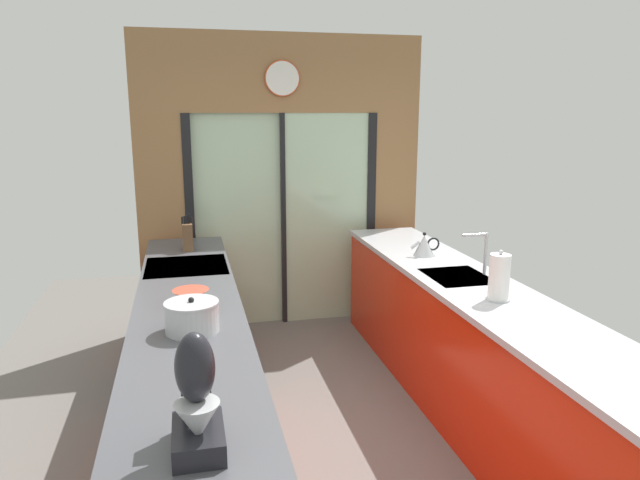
{
  "coord_description": "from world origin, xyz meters",
  "views": [
    {
      "loc": [
        -0.89,
        -2.94,
        2.03
      ],
      "look_at": [
        0.01,
        0.91,
        1.14
      ],
      "focal_mm": 32.59,
      "sensor_mm": 36.0,
      "label": 1
    }
  ],
  "objects_px": {
    "kettle": "(424,245)",
    "paper_towel_roll": "(499,278)",
    "mixing_bowl": "(191,296)",
    "knife_block": "(188,236)",
    "stock_pot": "(192,317)",
    "stand_mixer": "(197,405)",
    "oven_range": "(190,326)"
  },
  "relations": [
    {
      "from": "oven_range",
      "to": "stock_pot",
      "type": "height_order",
      "value": "stock_pot"
    },
    {
      "from": "oven_range",
      "to": "stand_mixer",
      "type": "xyz_separation_m",
      "value": [
        0.02,
        -2.4,
        0.63
      ]
    },
    {
      "from": "mixing_bowl",
      "to": "paper_towel_roll",
      "type": "relative_size",
      "value": 0.69
    },
    {
      "from": "stand_mixer",
      "to": "kettle",
      "type": "relative_size",
      "value": 1.74
    },
    {
      "from": "oven_range",
      "to": "stand_mixer",
      "type": "distance_m",
      "value": 2.48
    },
    {
      "from": "stock_pot",
      "to": "kettle",
      "type": "bearing_deg",
      "value": 34.03
    },
    {
      "from": "mixing_bowl",
      "to": "knife_block",
      "type": "height_order",
      "value": "knife_block"
    },
    {
      "from": "paper_towel_roll",
      "to": "stock_pot",
      "type": "bearing_deg",
      "value": -176.95
    },
    {
      "from": "stand_mixer",
      "to": "paper_towel_roll",
      "type": "distance_m",
      "value": 2.13
    },
    {
      "from": "stand_mixer",
      "to": "kettle",
      "type": "xyz_separation_m",
      "value": [
        1.78,
        2.29,
        -0.08
      ]
    },
    {
      "from": "mixing_bowl",
      "to": "oven_range",
      "type": "bearing_deg",
      "value": 91.2
    },
    {
      "from": "oven_range",
      "to": "stand_mixer",
      "type": "relative_size",
      "value": 2.19
    },
    {
      "from": "mixing_bowl",
      "to": "paper_towel_roll",
      "type": "bearing_deg",
      "value": -10.93
    },
    {
      "from": "stand_mixer",
      "to": "knife_block",
      "type": "bearing_deg",
      "value": 90.0
    },
    {
      "from": "oven_range",
      "to": "stock_pot",
      "type": "xyz_separation_m",
      "value": [
        0.02,
        -1.32,
        0.54
      ]
    },
    {
      "from": "oven_range",
      "to": "paper_towel_roll",
      "type": "height_order",
      "value": "paper_towel_roll"
    },
    {
      "from": "kettle",
      "to": "knife_block",
      "type": "bearing_deg",
      "value": 161.2
    },
    {
      "from": "knife_block",
      "to": "paper_towel_roll",
      "type": "xyz_separation_m",
      "value": [
        1.78,
        -1.71,
        0.02
      ]
    },
    {
      "from": "stock_pot",
      "to": "kettle",
      "type": "height_order",
      "value": "kettle"
    },
    {
      "from": "knife_block",
      "to": "kettle",
      "type": "relative_size",
      "value": 1.23
    },
    {
      "from": "oven_range",
      "to": "knife_block",
      "type": "bearing_deg",
      "value": 87.84
    },
    {
      "from": "paper_towel_roll",
      "to": "stand_mixer",
      "type": "bearing_deg",
      "value": -146.49
    },
    {
      "from": "mixing_bowl",
      "to": "paper_towel_roll",
      "type": "xyz_separation_m",
      "value": [
        1.78,
        -0.34,
        0.09
      ]
    },
    {
      "from": "knife_block",
      "to": "stock_pot",
      "type": "height_order",
      "value": "knife_block"
    },
    {
      "from": "mixing_bowl",
      "to": "kettle",
      "type": "height_order",
      "value": "kettle"
    },
    {
      "from": "kettle",
      "to": "stand_mixer",
      "type": "bearing_deg",
      "value": -127.92
    },
    {
      "from": "kettle",
      "to": "paper_towel_roll",
      "type": "bearing_deg",
      "value": -90.1
    },
    {
      "from": "oven_range",
      "to": "mixing_bowl",
      "type": "height_order",
      "value": "mixing_bowl"
    },
    {
      "from": "mixing_bowl",
      "to": "kettle",
      "type": "xyz_separation_m",
      "value": [
        1.78,
        0.76,
        0.03
      ]
    },
    {
      "from": "mixing_bowl",
      "to": "stock_pot",
      "type": "bearing_deg",
      "value": -90.0
    },
    {
      "from": "stand_mixer",
      "to": "stock_pot",
      "type": "xyz_separation_m",
      "value": [
        -0.0,
        1.08,
        -0.08
      ]
    },
    {
      "from": "mixing_bowl",
      "to": "paper_towel_roll",
      "type": "height_order",
      "value": "paper_towel_roll"
    }
  ]
}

